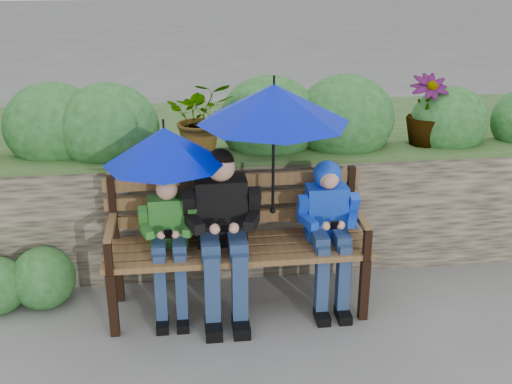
{
  "coord_description": "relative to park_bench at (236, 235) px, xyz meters",
  "views": [
    {
      "loc": [
        -0.52,
        -4.22,
        2.64
      ],
      "look_at": [
        0.0,
        0.1,
        0.95
      ],
      "focal_mm": 45.0,
      "sensor_mm": 36.0,
      "label": 1
    }
  ],
  "objects": [
    {
      "name": "umbrella_left",
      "position": [
        -0.5,
        -0.03,
        0.73
      ],
      "size": [
        0.88,
        0.88,
        0.76
      ],
      "color": "#0012C0",
      "rests_on": "ground"
    },
    {
      "name": "ground",
      "position": [
        0.14,
        -0.16,
        -0.59
      ],
      "size": [
        60.0,
        60.0,
        0.0
      ],
      "primitive_type": "plane",
      "color": "#5F5F5A",
      "rests_on": "ground"
    },
    {
      "name": "umbrella_right",
      "position": [
        0.27,
        -0.05,
        1.01
      ],
      "size": [
        1.09,
        1.09,
        1.03
      ],
      "color": "#0012C0",
      "rests_on": "ground"
    },
    {
      "name": "boy_left",
      "position": [
        -0.5,
        -0.08,
        0.05
      ],
      "size": [
        0.42,
        0.49,
        1.09
      ],
      "color": "#1F5C1F",
      "rests_on": "ground"
    },
    {
      "name": "boy_right",
      "position": [
        0.69,
        -0.08,
        0.11
      ],
      "size": [
        0.46,
        0.56,
        1.14
      ],
      "color": "blue",
      "rests_on": "ground"
    },
    {
      "name": "park_bench",
      "position": [
        0.0,
        0.0,
        0.0
      ],
      "size": [
        1.96,
        0.58,
        1.04
      ],
      "color": "black",
      "rests_on": "ground"
    },
    {
      "name": "garden_backdrop",
      "position": [
        0.09,
        1.45,
        0.04
      ],
      "size": [
        8.0,
        2.88,
        1.87
      ],
      "color": "#38352C",
      "rests_on": "ground"
    },
    {
      "name": "boy_middle",
      "position": [
        -0.11,
        -0.1,
        0.12
      ],
      "size": [
        0.56,
        0.65,
        1.27
      ],
      "color": "black",
      "rests_on": "ground"
    }
  ]
}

